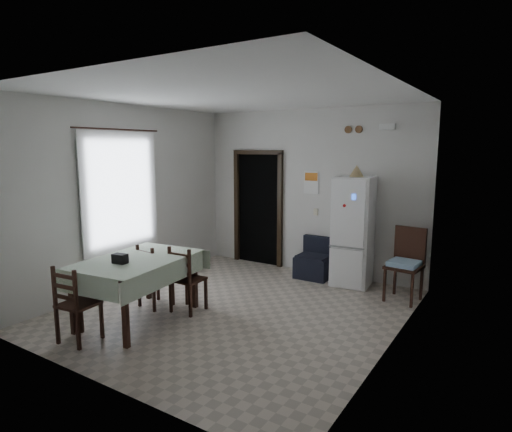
{
  "coord_description": "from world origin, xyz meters",
  "views": [
    {
      "loc": [
        3.27,
        -4.64,
        2.23
      ],
      "look_at": [
        0.0,
        0.5,
        1.25
      ],
      "focal_mm": 30.0,
      "sensor_mm": 36.0,
      "label": 1
    }
  ],
  "objects_px": {
    "dining_chair_far_right": "(188,278)",
    "dining_chair_far_left": "(155,275)",
    "dining_table": "(138,289)",
    "navy_seat": "(314,258)",
    "fridge": "(353,231)",
    "corner_chair": "(404,265)",
    "dining_chair_near_head": "(78,303)"
  },
  "relations": [
    {
      "from": "corner_chair",
      "to": "dining_chair_far_left",
      "type": "relative_size",
      "value": 1.2
    },
    {
      "from": "corner_chair",
      "to": "dining_chair_far_right",
      "type": "xyz_separation_m",
      "value": [
        -2.39,
        -1.99,
        -0.08
      ]
    },
    {
      "from": "fridge",
      "to": "dining_chair_far_right",
      "type": "height_order",
      "value": "fridge"
    },
    {
      "from": "fridge",
      "to": "corner_chair",
      "type": "relative_size",
      "value": 1.65
    },
    {
      "from": "dining_chair_far_left",
      "to": "dining_chair_far_right",
      "type": "bearing_deg",
      "value": -162.37
    },
    {
      "from": "fridge",
      "to": "navy_seat",
      "type": "distance_m",
      "value": 0.87
    },
    {
      "from": "fridge",
      "to": "dining_chair_far_right",
      "type": "distance_m",
      "value": 2.79
    },
    {
      "from": "dining_chair_far_right",
      "to": "dining_chair_far_left",
      "type": "bearing_deg",
      "value": 9.51
    },
    {
      "from": "fridge",
      "to": "corner_chair",
      "type": "bearing_deg",
      "value": -25.91
    },
    {
      "from": "corner_chair",
      "to": "navy_seat",
      "type": "bearing_deg",
      "value": 174.49
    },
    {
      "from": "corner_chair",
      "to": "dining_chair_far_left",
      "type": "bearing_deg",
      "value": -137.76
    },
    {
      "from": "dining_chair_near_head",
      "to": "dining_chair_far_right",
      "type": "bearing_deg",
      "value": -113.35
    },
    {
      "from": "dining_chair_near_head",
      "to": "dining_chair_far_left",
      "type": "bearing_deg",
      "value": -92.47
    },
    {
      "from": "navy_seat",
      "to": "dining_table",
      "type": "bearing_deg",
      "value": -112.06
    },
    {
      "from": "dining_chair_far_right",
      "to": "fridge",
      "type": "bearing_deg",
      "value": -124.75
    },
    {
      "from": "navy_seat",
      "to": "dining_chair_far_left",
      "type": "height_order",
      "value": "dining_chair_far_left"
    },
    {
      "from": "fridge",
      "to": "dining_chair_near_head",
      "type": "distance_m",
      "value": 4.21
    },
    {
      "from": "dining_chair_far_left",
      "to": "dining_chair_far_right",
      "type": "height_order",
      "value": "dining_chair_far_right"
    },
    {
      "from": "dining_chair_far_left",
      "to": "dining_chair_near_head",
      "type": "bearing_deg",
      "value": 99.52
    },
    {
      "from": "fridge",
      "to": "dining_chair_near_head",
      "type": "bearing_deg",
      "value": -122.92
    },
    {
      "from": "dining_chair_far_left",
      "to": "dining_table",
      "type": "bearing_deg",
      "value": 116.33
    },
    {
      "from": "dining_table",
      "to": "dining_chair_near_head",
      "type": "distance_m",
      "value": 0.81
    },
    {
      "from": "navy_seat",
      "to": "dining_table",
      "type": "height_order",
      "value": "dining_table"
    },
    {
      "from": "dining_chair_far_right",
      "to": "dining_chair_near_head",
      "type": "bearing_deg",
      "value": 70.52
    },
    {
      "from": "fridge",
      "to": "dining_chair_far_left",
      "type": "xyz_separation_m",
      "value": [
        -2.01,
        -2.43,
        -0.44
      ]
    },
    {
      "from": "corner_chair",
      "to": "dining_chair_near_head",
      "type": "bearing_deg",
      "value": -123.48
    },
    {
      "from": "navy_seat",
      "to": "corner_chair",
      "type": "bearing_deg",
      "value": -12.47
    },
    {
      "from": "corner_chair",
      "to": "dining_chair_far_right",
      "type": "distance_m",
      "value": 3.11
    },
    {
      "from": "navy_seat",
      "to": "dining_table",
      "type": "relative_size",
      "value": 0.44
    },
    {
      "from": "corner_chair",
      "to": "dining_chair_near_head",
      "type": "relative_size",
      "value": 1.17
    },
    {
      "from": "dining_chair_far_right",
      "to": "dining_chair_near_head",
      "type": "relative_size",
      "value": 1.0
    },
    {
      "from": "dining_table",
      "to": "dining_chair_far_left",
      "type": "height_order",
      "value": "dining_chair_far_left"
    }
  ]
}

